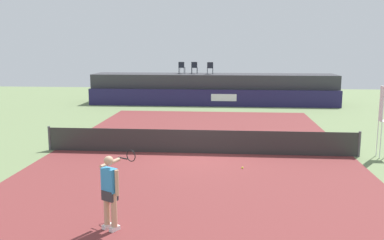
{
  "coord_description": "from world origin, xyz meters",
  "views": [
    {
      "loc": [
        1.1,
        -16.46,
        4.22
      ],
      "look_at": [
        -0.48,
        2.0,
        1.0
      ],
      "focal_mm": 39.6,
      "sensor_mm": 36.0,
      "label": 1
    }
  ],
  "objects_px": {
    "spectator_chair_far_left": "(182,67)",
    "tennis_player": "(111,190)",
    "umpire_chair": "(383,117)",
    "tennis_ball": "(242,168)",
    "spectator_chair_center": "(210,67)",
    "net_post_far": "(359,144)",
    "net_post_near": "(49,138)",
    "spectator_chair_left": "(194,67)"
  },
  "relations": [
    {
      "from": "net_post_near",
      "to": "spectator_chair_far_left",
      "type": "bearing_deg",
      "value": 76.21
    },
    {
      "from": "spectator_chair_center",
      "to": "net_post_near",
      "type": "relative_size",
      "value": 0.89
    },
    {
      "from": "spectator_chair_far_left",
      "to": "umpire_chair",
      "type": "relative_size",
      "value": 0.32
    },
    {
      "from": "spectator_chair_far_left",
      "to": "spectator_chair_center",
      "type": "bearing_deg",
      "value": -11.86
    },
    {
      "from": "net_post_far",
      "to": "tennis_player",
      "type": "xyz_separation_m",
      "value": [
        -7.77,
        -7.3,
        0.46
      ]
    },
    {
      "from": "spectator_chair_far_left",
      "to": "spectator_chair_left",
      "type": "bearing_deg",
      "value": 3.22
    },
    {
      "from": "spectator_chair_left",
      "to": "net_post_far",
      "type": "height_order",
      "value": "spectator_chair_left"
    },
    {
      "from": "spectator_chair_left",
      "to": "tennis_ball",
      "type": "bearing_deg",
      "value": -80.04
    },
    {
      "from": "tennis_player",
      "to": "spectator_chair_left",
      "type": "bearing_deg",
      "value": 89.68
    },
    {
      "from": "spectator_chair_far_left",
      "to": "spectator_chair_center",
      "type": "xyz_separation_m",
      "value": [
        2.16,
        -0.45,
        0.0
      ]
    },
    {
      "from": "spectator_chair_far_left",
      "to": "net_post_near",
      "type": "distance_m",
      "value": 16.07
    },
    {
      "from": "spectator_chair_far_left",
      "to": "net_post_far",
      "type": "relative_size",
      "value": 0.89
    },
    {
      "from": "tennis_player",
      "to": "net_post_far",
      "type": "bearing_deg",
      "value": 43.22
    },
    {
      "from": "spectator_chair_center",
      "to": "umpire_chair",
      "type": "relative_size",
      "value": 0.32
    },
    {
      "from": "net_post_near",
      "to": "net_post_far",
      "type": "distance_m",
      "value": 12.4
    },
    {
      "from": "umpire_chair",
      "to": "net_post_far",
      "type": "bearing_deg",
      "value": -179.78
    },
    {
      "from": "umpire_chair",
      "to": "tennis_ball",
      "type": "xyz_separation_m",
      "value": [
        -5.38,
        -2.07,
        -1.55
      ]
    },
    {
      "from": "spectator_chair_left",
      "to": "spectator_chair_far_left",
      "type": "bearing_deg",
      "value": -176.78
    },
    {
      "from": "net_post_near",
      "to": "tennis_ball",
      "type": "height_order",
      "value": "net_post_near"
    },
    {
      "from": "spectator_chair_far_left",
      "to": "net_post_far",
      "type": "bearing_deg",
      "value": -60.91
    },
    {
      "from": "spectator_chair_center",
      "to": "umpire_chair",
      "type": "xyz_separation_m",
      "value": [
        7.26,
        -15.01,
        -1.11
      ]
    },
    {
      "from": "spectator_chair_left",
      "to": "spectator_chair_center",
      "type": "xyz_separation_m",
      "value": [
        1.21,
        -0.51,
        0.0
      ]
    },
    {
      "from": "spectator_chair_left",
      "to": "spectator_chair_center",
      "type": "distance_m",
      "value": 1.31
    },
    {
      "from": "umpire_chair",
      "to": "spectator_chair_far_left",
      "type": "bearing_deg",
      "value": 121.36
    },
    {
      "from": "spectator_chair_far_left",
      "to": "net_post_near",
      "type": "height_order",
      "value": "spectator_chair_far_left"
    },
    {
      "from": "net_post_near",
      "to": "net_post_far",
      "type": "bearing_deg",
      "value": 0.0
    },
    {
      "from": "spectator_chair_left",
      "to": "net_post_far",
      "type": "bearing_deg",
      "value": -63.77
    },
    {
      "from": "net_post_far",
      "to": "tennis_ball",
      "type": "relative_size",
      "value": 14.71
    },
    {
      "from": "spectator_chair_left",
      "to": "tennis_ball",
      "type": "relative_size",
      "value": 13.06
    },
    {
      "from": "tennis_ball",
      "to": "net_post_near",
      "type": "bearing_deg",
      "value": 165.27
    },
    {
      "from": "net_post_near",
      "to": "tennis_player",
      "type": "bearing_deg",
      "value": -57.65
    },
    {
      "from": "spectator_chair_center",
      "to": "tennis_ball",
      "type": "height_order",
      "value": "spectator_chair_center"
    },
    {
      "from": "spectator_chair_left",
      "to": "spectator_chair_center",
      "type": "height_order",
      "value": "same"
    },
    {
      "from": "net_post_far",
      "to": "tennis_player",
      "type": "relative_size",
      "value": 0.56
    },
    {
      "from": "spectator_chair_center",
      "to": "tennis_ball",
      "type": "xyz_separation_m",
      "value": [
        1.88,
        -17.07,
        -2.66
      ]
    },
    {
      "from": "spectator_chair_center",
      "to": "net_post_near",
      "type": "bearing_deg",
      "value": -111.66
    },
    {
      "from": "spectator_chair_left",
      "to": "spectator_chair_center",
      "type": "bearing_deg",
      "value": -22.86
    },
    {
      "from": "spectator_chair_far_left",
      "to": "tennis_player",
      "type": "xyz_separation_m",
      "value": [
        0.83,
        -22.77,
        -1.73
      ]
    },
    {
      "from": "spectator_chair_left",
      "to": "tennis_ball",
      "type": "distance_m",
      "value": 18.04
    },
    {
      "from": "net_post_near",
      "to": "tennis_ball",
      "type": "relative_size",
      "value": 14.71
    },
    {
      "from": "spectator_chair_far_left",
      "to": "umpire_chair",
      "type": "bearing_deg",
      "value": -58.64
    },
    {
      "from": "net_post_near",
      "to": "tennis_player",
      "type": "height_order",
      "value": "tennis_player"
    }
  ]
}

